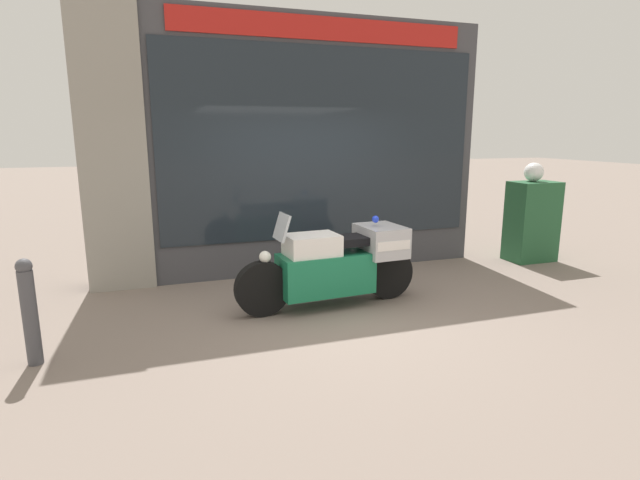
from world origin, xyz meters
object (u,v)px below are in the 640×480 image
object	(u,v)px
paramedic_motorcycle	(338,262)
utility_cabinet	(532,221)
street_bollard	(29,310)
white_helmet	(534,172)

from	to	relation	value
paramedic_motorcycle	utility_cabinet	xyz separation A→B (m)	(3.86, 1.05, 0.11)
paramedic_motorcycle	utility_cabinet	bearing A→B (deg)	-168.57
paramedic_motorcycle	street_bollard	size ratio (longest dim) A/B	2.32
utility_cabinet	street_bollard	size ratio (longest dim) A/B	1.31
street_bollard	utility_cabinet	bearing A→B (deg)	13.12
paramedic_motorcycle	white_helmet	bearing A→B (deg)	-167.93
utility_cabinet	street_bollard	xyz separation A→B (m)	(-7.12, -1.66, -0.14)
utility_cabinet	white_helmet	xyz separation A→B (m)	(-0.01, 0.04, 0.82)
white_helmet	paramedic_motorcycle	bearing A→B (deg)	-164.18
paramedic_motorcycle	street_bollard	world-z (taller)	paramedic_motorcycle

